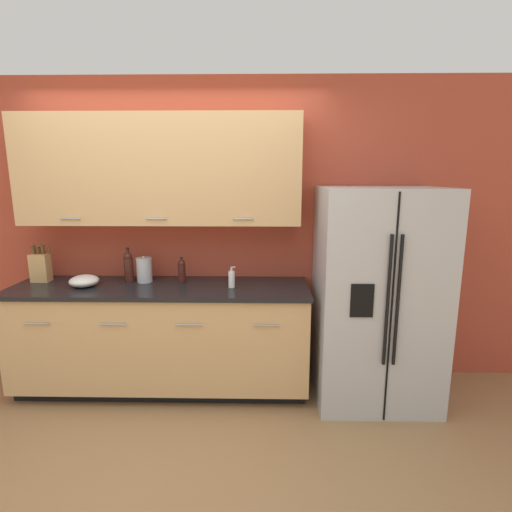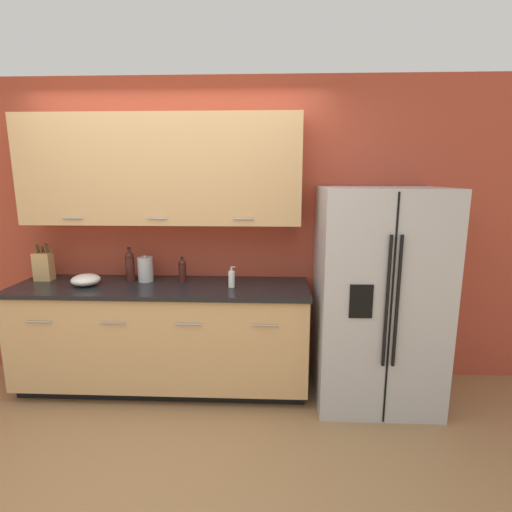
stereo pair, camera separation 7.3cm
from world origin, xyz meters
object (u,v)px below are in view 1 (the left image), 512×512
at_px(refrigerator, 376,296).
at_px(mixing_bowl, 84,281).
at_px(wine_bottle, 129,266).
at_px(soap_dispenser, 232,279).
at_px(oil_bottle, 182,270).
at_px(knife_block, 40,267).
at_px(steel_canister, 144,270).

height_order(refrigerator, mixing_bowl, refrigerator).
bearing_deg(wine_bottle, soap_dispenser, -9.33).
bearing_deg(refrigerator, wine_bottle, 175.02).
xyz_separation_m(wine_bottle, oil_bottle, (0.45, 0.01, -0.03)).
height_order(knife_block, soap_dispenser, knife_block).
bearing_deg(soap_dispenser, wine_bottle, 170.67).
height_order(wine_bottle, steel_canister, wine_bottle).
distance_m(knife_block, wine_bottle, 0.75).
xyz_separation_m(wine_bottle, soap_dispenser, (0.88, -0.14, -0.07)).
height_order(refrigerator, knife_block, refrigerator).
distance_m(refrigerator, wine_bottle, 2.05).
bearing_deg(oil_bottle, knife_block, -179.91).
distance_m(refrigerator, soap_dispenser, 1.16).
bearing_deg(mixing_bowl, wine_bottle, 24.07).
xyz_separation_m(knife_block, steel_canister, (0.88, 0.01, -0.02)).
bearing_deg(oil_bottle, soap_dispenser, -19.07).
bearing_deg(mixing_bowl, knife_block, 161.16).
bearing_deg(mixing_bowl, refrigerator, -0.82).
bearing_deg(steel_canister, refrigerator, -5.57).
xyz_separation_m(wine_bottle, steel_canister, (0.13, 0.01, -0.03)).
relative_size(knife_block, steel_canister, 1.47).
distance_m(refrigerator, mixing_bowl, 2.35).
height_order(soap_dispenser, oil_bottle, oil_bottle).
xyz_separation_m(refrigerator, steel_canister, (-1.90, 0.19, 0.16)).
bearing_deg(knife_block, refrigerator, -3.71).
bearing_deg(soap_dispenser, mixing_bowl, 179.97).
bearing_deg(wine_bottle, mixing_bowl, -155.93).
xyz_separation_m(refrigerator, knife_block, (-2.78, 0.18, 0.18)).
distance_m(knife_block, mixing_bowl, 0.46).
relative_size(soap_dispenser, steel_canister, 0.76).
bearing_deg(knife_block, steel_canister, 0.34).
relative_size(knife_block, wine_bottle, 1.12).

